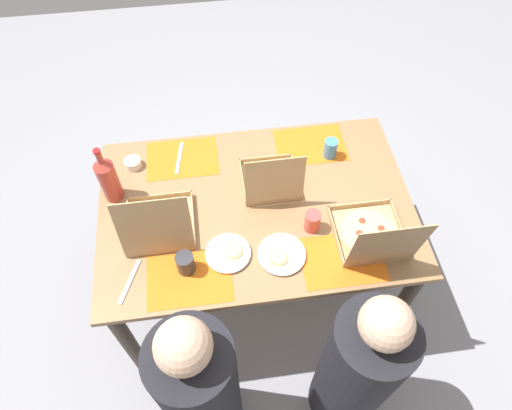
# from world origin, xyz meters

# --- Properties ---
(ground_plane) EXTENTS (6.00, 6.00, 0.00)m
(ground_plane) POSITION_xyz_m (0.00, 0.00, 0.00)
(ground_plane) COLOR gray
(dining_table) EXTENTS (1.48, 0.98, 0.75)m
(dining_table) POSITION_xyz_m (0.00, 0.00, 0.64)
(dining_table) COLOR #3F3328
(dining_table) RESTS_ON ground_plane
(placemat_near_left) EXTENTS (0.36, 0.26, 0.00)m
(placemat_near_left) POSITION_xyz_m (-0.33, -0.34, 0.75)
(placemat_near_left) COLOR orange
(placemat_near_left) RESTS_ON dining_table
(placemat_near_right) EXTENTS (0.36, 0.26, 0.00)m
(placemat_near_right) POSITION_xyz_m (0.33, -0.34, 0.75)
(placemat_near_right) COLOR orange
(placemat_near_right) RESTS_ON dining_table
(placemat_far_left) EXTENTS (0.36, 0.26, 0.00)m
(placemat_far_left) POSITION_xyz_m (-0.33, 0.34, 0.75)
(placemat_far_left) COLOR orange
(placemat_far_left) RESTS_ON dining_table
(placemat_far_right) EXTENTS (0.36, 0.26, 0.00)m
(placemat_far_right) POSITION_xyz_m (0.33, 0.34, 0.75)
(placemat_far_right) COLOR orange
(placemat_far_right) RESTS_ON dining_table
(pizza_box_center) EXTENTS (0.30, 0.31, 0.34)m
(pizza_box_center) POSITION_xyz_m (0.45, 0.08, 0.80)
(pizza_box_center) COLOR tan
(pizza_box_center) RESTS_ON dining_table
(pizza_box_corner_right) EXTENTS (0.27, 0.27, 0.30)m
(pizza_box_corner_right) POSITION_xyz_m (-0.08, -0.10, 0.80)
(pizza_box_corner_right) COLOR tan
(pizza_box_corner_right) RESTS_ON dining_table
(pizza_box_corner_left) EXTENTS (0.31, 0.34, 0.34)m
(pizza_box_corner_left) POSITION_xyz_m (-0.48, 0.27, 0.80)
(pizza_box_corner_left) COLOR tan
(pizza_box_corner_left) RESTS_ON dining_table
(plate_far_left) EXTENTS (0.21, 0.21, 0.03)m
(plate_far_left) POSITION_xyz_m (-0.07, 0.29, 0.76)
(plate_far_left) COLOR white
(plate_far_left) RESTS_ON dining_table
(plate_near_left) EXTENTS (0.20, 0.20, 0.03)m
(plate_near_left) POSITION_xyz_m (0.16, 0.25, 0.76)
(plate_near_left) COLOR white
(plate_near_left) RESTS_ON dining_table
(soda_bottle) EXTENTS (0.09, 0.09, 0.32)m
(soda_bottle) POSITION_xyz_m (0.66, -0.15, 0.88)
(soda_bottle) COLOR #B2382D
(soda_bottle) RESTS_ON dining_table
(cup_clear_left) EXTENTS (0.07, 0.07, 0.10)m
(cup_clear_left) POSITION_xyz_m (-0.41, -0.26, 0.80)
(cup_clear_left) COLOR teal
(cup_clear_left) RESTS_ON dining_table
(cup_dark) EXTENTS (0.07, 0.07, 0.10)m
(cup_dark) POSITION_xyz_m (-0.23, 0.16, 0.80)
(cup_dark) COLOR #BF4742
(cup_dark) RESTS_ON dining_table
(cup_red) EXTENTS (0.08, 0.08, 0.10)m
(cup_red) POSITION_xyz_m (0.34, 0.29, 0.80)
(cup_red) COLOR #333338
(cup_red) RESTS_ON dining_table
(condiment_bowl) EXTENTS (0.08, 0.08, 0.04)m
(condiment_bowl) POSITION_xyz_m (0.58, -0.32, 0.77)
(condiment_bowl) COLOR white
(condiment_bowl) RESTS_ON dining_table
(knife_by_far_right) EXTENTS (0.05, 0.21, 0.00)m
(knife_by_far_right) POSITION_xyz_m (0.35, -0.34, 0.75)
(knife_by_far_right) COLOR #B7B7BC
(knife_by_far_right) RESTS_ON dining_table
(knife_by_near_right) EXTENTS (0.09, 0.20, 0.00)m
(knife_by_near_right) POSITION_xyz_m (0.58, 0.32, 0.75)
(knife_by_near_right) COLOR #B7B7BC
(knife_by_near_right) RESTS_ON dining_table
(diner_left_seat) EXTENTS (0.32, 0.32, 1.15)m
(diner_left_seat) POSITION_xyz_m (-0.33, 0.75, 0.52)
(diner_left_seat) COLOR black
(diner_left_seat) RESTS_ON ground_plane
(diner_right_seat) EXTENTS (0.32, 0.32, 1.20)m
(diner_right_seat) POSITION_xyz_m (0.33, 0.75, 0.54)
(diner_right_seat) COLOR black
(diner_right_seat) RESTS_ON ground_plane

